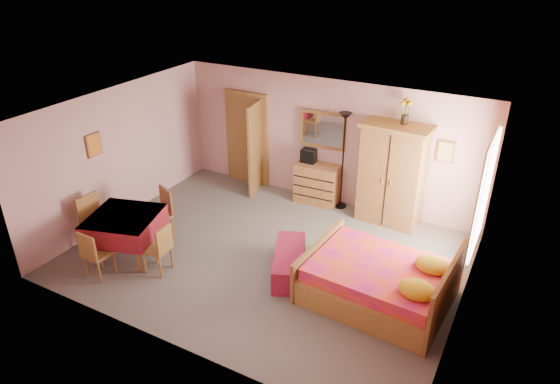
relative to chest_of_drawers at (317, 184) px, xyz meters
The scene contains 23 objects.
floor 2.30m from the chest_of_drawers, 87.91° to the right, with size 6.50×6.50×0.00m, color slate.
ceiling 3.14m from the chest_of_drawers, 87.91° to the right, with size 6.50×6.50×0.00m, color brown.
wall_back 0.91m from the chest_of_drawers, 70.78° to the left, with size 6.50×0.10×2.60m, color #CA9293.
wall_front 4.84m from the chest_of_drawers, 89.01° to the right, with size 6.50×0.10×2.60m, color #CA9293.
wall_left 3.99m from the chest_of_drawers, 144.45° to the right, with size 0.10×5.00×2.60m, color #CA9293.
wall_right 4.12m from the chest_of_drawers, 34.18° to the right, with size 0.10×5.00×2.60m, color #CA9293.
doorway 1.92m from the chest_of_drawers, behind, with size 1.06×0.12×2.15m, color #9E6B35.
window 3.61m from the chest_of_drawers, 17.90° to the right, with size 0.08×1.40×1.95m, color white.
picture_left 4.43m from the chest_of_drawers, 137.62° to the right, with size 0.04×0.32×0.42m, color orange.
picture_back 2.69m from the chest_of_drawers, ahead, with size 0.30×0.04×0.40m, color #D8BF59.
chest_of_drawers is the anchor object (origin of this frame).
wall_mirror 1.14m from the chest_of_drawers, 90.00° to the left, with size 0.98×0.05×0.78m, color silver.
stereo 0.62m from the chest_of_drawers, 168.33° to the left, with size 0.30×0.22×0.28m, color black.
floor_lamp 0.79m from the chest_of_drawers, ahead, with size 0.26×0.26×2.03m, color black.
wardrobe 1.67m from the chest_of_drawers, ahead, with size 1.28×0.66×2.01m, color #9F6736.
sunflower_vase 2.47m from the chest_of_drawers, ahead, with size 0.19×0.19×0.48m, color gold.
bed 3.27m from the chest_of_drawers, 48.74° to the right, with size 2.16×1.70×1.00m, color #D01482.
bench 2.63m from the chest_of_drawers, 75.29° to the right, with size 0.47×1.28×0.43m, color maroon.
dining_table 4.00m from the chest_of_drawers, 120.77° to the right, with size 1.12×1.12×0.82m, color maroon.
chair_south 4.56m from the chest_of_drawers, 116.74° to the right, with size 0.39×0.39×0.87m, color #925F31.
chair_north 3.34m from the chest_of_drawers, 126.26° to the right, with size 0.44×0.44×0.96m, color #986333.
chair_west 4.38m from the chest_of_drawers, 127.99° to the right, with size 0.45×0.45×1.00m, color #AC6F3A.
chair_east 3.74m from the chest_of_drawers, 110.40° to the right, with size 0.39×0.39×0.87m, color #A36E37.
Camera 1 is at (3.71, -6.36, 5.00)m, focal length 32.00 mm.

